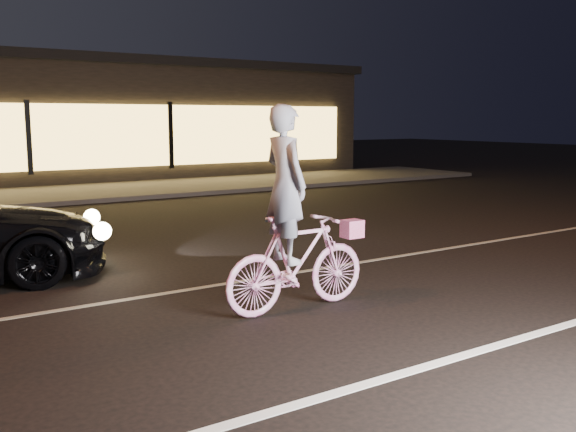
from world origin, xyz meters
TOP-DOWN VIEW (x-y plane):
  - ground at (0.00, 0.00)m, footprint 90.00×90.00m
  - lane_stripe_near at (0.00, -1.50)m, footprint 60.00×0.12m
  - lane_stripe_far at (0.00, 2.00)m, footprint 60.00×0.10m
  - sidewalk at (0.00, 13.00)m, footprint 30.00×4.00m
  - storefront at (0.00, 18.97)m, footprint 25.40×8.42m
  - cyclist at (-0.19, 0.53)m, footprint 1.84×0.63m

SIDE VIEW (x-z plane):
  - ground at x=0.00m, z-range 0.00..0.00m
  - lane_stripe_near at x=0.00m, z-range 0.00..0.01m
  - lane_stripe_far at x=0.00m, z-range 0.00..0.01m
  - sidewalk at x=0.00m, z-range 0.00..0.12m
  - cyclist at x=-0.19m, z-range -0.33..1.98m
  - storefront at x=0.00m, z-range 0.05..4.25m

